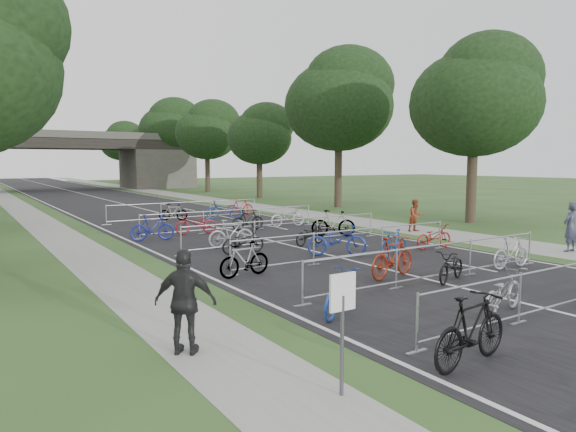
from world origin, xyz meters
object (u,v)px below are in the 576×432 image
(park_sign, at_px, (342,311))
(pedestrian_b, at_px, (416,216))
(overpass_bridge, at_px, (65,161))
(pedestrian_c, at_px, (185,302))
(pedestrian_a, at_px, (570,227))

(park_sign, height_order, pedestrian_b, park_sign)
(overpass_bridge, bearing_deg, pedestrian_c, -97.78)
(pedestrian_a, relative_size, pedestrian_c, 1.00)
(park_sign, height_order, pedestrian_a, pedestrian_a)
(overpass_bridge, xyz_separation_m, pedestrian_c, (-8.09, -59.23, -2.59))
(overpass_bridge, relative_size, pedestrian_b, 19.72)
(overpass_bridge, xyz_separation_m, park_sign, (-6.80, -62.00, -2.27))
(overpass_bridge, bearing_deg, park_sign, -96.26)
(park_sign, xyz_separation_m, pedestrian_a, (14.89, 4.74, -0.32))
(pedestrian_a, bearing_deg, overpass_bridge, -82.09)
(pedestrian_c, bearing_deg, overpass_bridge, -60.27)
(park_sign, xyz_separation_m, pedestrian_c, (-1.29, 2.77, -0.33))
(overpass_bridge, height_order, pedestrian_b, overpass_bridge)
(overpass_bridge, relative_size, park_sign, 16.99)
(park_sign, relative_size, pedestrian_b, 1.16)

